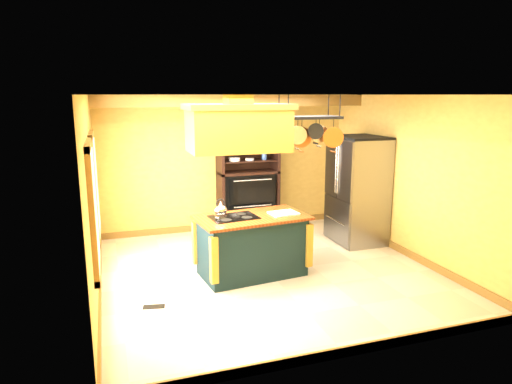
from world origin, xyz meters
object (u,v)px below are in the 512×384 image
kitchen_island (252,245)px  refrigerator (357,192)px  hutch (247,190)px  range_hood (238,127)px  pot_rack (310,126)px

kitchen_island → refrigerator: refrigerator is taller
kitchen_island → hutch: (0.65, 2.30, 0.36)m
range_hood → refrigerator: bearing=20.1°
kitchen_island → pot_rack: pot_rack is taller
kitchen_island → range_hood: range_hood is taller
range_hood → kitchen_island: bearing=0.2°
pot_rack → range_hood: bearing=-180.0°
kitchen_island → range_hood: size_ratio=1.16×
kitchen_island → refrigerator: size_ratio=0.89×
range_hood → pot_rack: size_ratio=1.48×
pot_rack → refrigerator: bearing=33.0°
hutch → kitchen_island: bearing=-105.8°
pot_rack → hutch: 2.71m
hutch → pot_rack: bearing=-83.4°
kitchen_island → pot_rack: 1.99m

